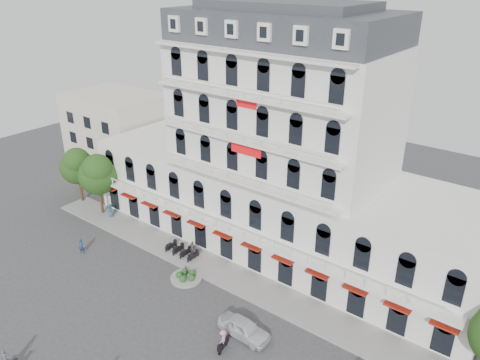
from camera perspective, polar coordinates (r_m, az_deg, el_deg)
name	(u,v)px	position (r m, az deg, el deg)	size (l,w,h in m)	color
ground	(164,324)	(43.45, -9.28, -16.96)	(120.00, 120.00, 0.00)	#38383A
sidewalk	(228,275)	(48.45, -1.43, -11.51)	(53.00, 4.00, 0.16)	gray
main_building	(280,159)	(50.11, 4.95, 2.59)	(45.00, 15.00, 25.80)	silver
flank_building_west	(118,134)	(72.35, -14.60, 5.46)	(14.00, 10.00, 12.00)	beige
traffic_island	(186,277)	(48.21, -6.56, -11.64)	(3.20, 3.20, 1.60)	gray
parked_scooter_row	(182,255)	(51.94, -7.09, -9.09)	(4.40, 1.80, 1.10)	black
tree_west_outer	(77,165)	(64.09, -19.23, 1.79)	(4.50, 4.48, 7.76)	#382314
tree_west_inner	(98,173)	(59.80, -16.97, 0.85)	(4.76, 4.76, 8.25)	#382314
parked_car	(244,328)	(41.34, 0.49, -17.62)	(1.92, 4.77, 1.62)	silver
rider_center	(223,340)	(40.04, -2.08, -18.91)	(0.76, 1.69, 1.99)	black
pedestrian_left	(110,211)	(60.63, -15.52, -3.65)	(0.89, 0.58, 1.81)	navy
pedestrian_mid	(193,249)	(51.29, -5.79, -8.33)	(1.02, 0.42, 1.73)	#4E4C52
pedestrian_far	(81,246)	(54.24, -18.76, -7.67)	(0.64, 0.42, 1.75)	navy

